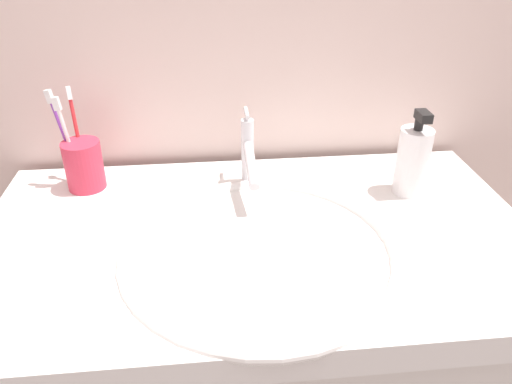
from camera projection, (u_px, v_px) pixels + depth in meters
The scene contains 7 objects.
sink_basin at pixel (258, 273), 0.80m from camera, with size 0.44×0.44×0.12m.
faucet at pixel (246, 155), 0.92m from camera, with size 0.02×0.17×0.14m.
toothbrush_cup at pixel (84, 165), 0.93m from camera, with size 0.07×0.07×0.09m, color #D8334C.
toothbrush_purple at pixel (63, 132), 0.91m from camera, with size 0.04×0.02×0.18m.
toothbrush_white at pixel (67, 136), 0.91m from camera, with size 0.03×0.01×0.17m.
toothbrush_red at pixel (76, 129), 0.93m from camera, with size 0.02×0.05×0.18m.
soap_dispenser at pixel (413, 160), 0.91m from camera, with size 0.06×0.06×0.16m.
Camera 1 is at (-0.07, -0.68, 1.31)m, focal length 35.01 mm.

